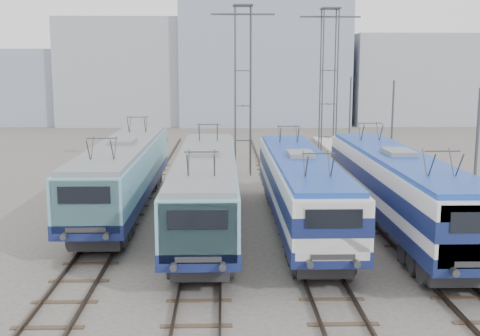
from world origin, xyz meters
The scene contains 15 objects.
ground centered at (0.00, 0.00, 0.00)m, with size 160.00×160.00×0.00m, color #514C47.
platform centered at (10.20, 8.00, 0.15)m, with size 4.00×70.00×0.30m, color #9E9E99.
locomotive_far_left centered at (-6.75, 10.43, 2.30)m, with size 2.92×18.47×3.48m.
locomotive_center_left centered at (-2.25, 6.61, 2.25)m, with size 2.86×18.08×3.40m.
locomotive_center_right centered at (2.25, 6.69, 2.26)m, with size 2.80×17.68×3.32m.
locomotive_far_right centered at (6.75, 6.03, 2.36)m, with size 2.93×18.51×3.48m.
catenary_tower_west centered at (0.00, 22.00, 6.64)m, with size 4.50×1.20×12.00m.
catenary_tower_east centered at (6.50, 24.00, 6.64)m, with size 4.50×1.20×12.00m.
mast_front centered at (8.60, 2.00, 3.50)m, with size 0.12×0.12×7.00m, color #3F4247.
mast_mid centered at (8.60, 14.00, 3.50)m, with size 0.12×0.12×7.00m, color #3F4247.
mast_rear centered at (8.60, 26.00, 3.50)m, with size 0.12×0.12×7.00m, color #3F4247.
building_west centered at (-14.00, 62.00, 7.00)m, with size 18.00×12.00×14.00m, color #9399A3.
building_center centered at (4.00, 62.00, 9.00)m, with size 22.00×14.00×18.00m, color #858FA5.
building_east centered at (24.00, 62.00, 6.00)m, with size 16.00×12.00×12.00m, color #9399A3.
building_far_west centered at (-30.00, 62.00, 5.00)m, with size 14.00×10.00×10.00m, color #858FA5.
Camera 1 is at (-1.40, -21.24, 7.82)m, focal length 45.00 mm.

